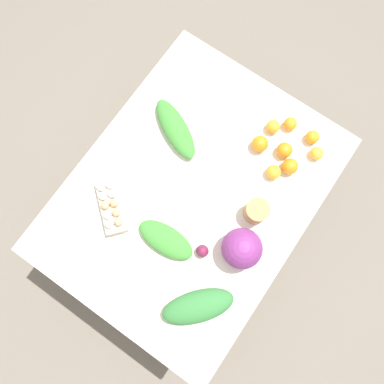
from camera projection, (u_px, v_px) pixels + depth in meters
name	position (u px, v px, depth m)	size (l,w,h in m)	color
ground_plane	(192.00, 215.00, 2.53)	(8.00, 8.00, 0.00)	#70665B
dining_table	(192.00, 196.00, 1.88)	(1.41, 1.08, 0.74)	silver
cabbage_purple	(242.00, 248.00, 1.66)	(0.19, 0.19, 0.19)	#7A2D75
egg_carton	(111.00, 205.00, 1.75)	(0.24, 0.27, 0.09)	beige
paper_bag	(256.00, 211.00, 1.73)	(0.11, 0.11, 0.11)	#A87F51
greens_bunch_beet_tops	(175.00, 129.00, 1.84)	(0.35, 0.12, 0.07)	#3D8433
greens_bunch_kale	(198.00, 306.00, 1.65)	(0.32, 0.14, 0.09)	#337538
greens_bunch_scallion	(166.00, 240.00, 1.73)	(0.28, 0.13, 0.06)	#3D8433
beet_root	(202.00, 251.00, 1.72)	(0.06, 0.06, 0.06)	maroon
orange_0	(290.00, 166.00, 1.79)	(0.08, 0.08, 0.08)	orange
orange_1	(290.00, 124.00, 1.84)	(0.07, 0.07, 0.07)	orange
orange_2	(285.00, 150.00, 1.81)	(0.08, 0.08, 0.08)	orange
orange_3	(317.00, 153.00, 1.81)	(0.06, 0.06, 0.06)	#F9A833
orange_4	(260.00, 144.00, 1.81)	(0.08, 0.08, 0.08)	orange
orange_5	(274.00, 172.00, 1.79)	(0.07, 0.07, 0.07)	orange
orange_6	(312.00, 137.00, 1.83)	(0.07, 0.07, 0.07)	orange
orange_7	(273.00, 127.00, 1.84)	(0.07, 0.07, 0.07)	orange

